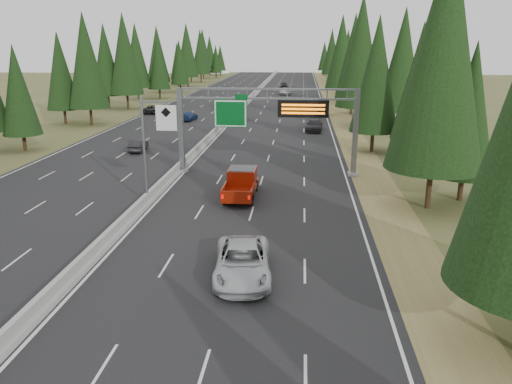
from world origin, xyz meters
TOP-DOWN VIEW (x-y plane):
  - road at (0.00, 80.00)m, footprint 32.00×260.00m
  - shoulder_right at (17.80, 80.00)m, footprint 3.60×260.00m
  - shoulder_left at (-17.80, 80.00)m, footprint 3.60×260.00m
  - median_barrier at (0.00, 80.00)m, footprint 0.70×260.00m
  - sign_gantry at (8.92, 34.88)m, footprint 16.75×0.98m
  - hov_sign_pole at (0.58, 24.97)m, footprint 2.80×0.50m
  - tree_row_right at (21.70, 68.06)m, footprint 11.85×239.20m
  - tree_row_left at (-22.20, 61.39)m, footprint 12.12×239.28m
  - silver_minivan at (8.55, 13.48)m, footprint 3.40×6.34m
  - red_pickup at (6.79, 27.90)m, footprint 2.28×6.39m
  - car_ahead_green at (1.50, 69.26)m, footprint 2.09×4.83m
  - car_ahead_dkred at (14.50, 76.54)m, footprint 1.73×4.40m
  - car_ahead_dkgrey at (13.15, 59.28)m, footprint 2.64×5.52m
  - car_ahead_white at (7.37, 111.10)m, footprint 2.70×5.75m
  - car_ahead_far at (6.38, 130.52)m, footprint 2.32×4.85m
  - car_onc_near at (-6.74, 43.73)m, footprint 1.67×4.11m
  - car_onc_blue at (-6.36, 67.54)m, footprint 2.37×4.85m
  - car_onc_white at (-4.36, 86.01)m, footprint 2.36×4.96m
  - car_onc_far at (-14.50, 75.36)m, footprint 2.68×5.21m

SIDE VIEW (x-z plane):
  - shoulder_right at x=17.80m, z-range 0.00..0.06m
  - shoulder_left at x=-17.80m, z-range 0.00..0.06m
  - road at x=0.00m, z-range 0.00..0.08m
  - median_barrier at x=0.00m, z-range -0.01..0.84m
  - car_onc_near at x=-6.74m, z-range 0.08..1.41m
  - car_onc_blue at x=-6.36m, z-range 0.08..1.44m
  - car_onc_far at x=-14.50m, z-range 0.08..1.49m
  - car_ahead_dkred at x=14.50m, z-range 0.08..1.51m
  - car_ahead_dkgrey at x=13.15m, z-range 0.08..1.63m
  - car_ahead_white at x=7.37m, z-range 0.08..1.67m
  - car_ahead_far at x=6.38m, z-range 0.08..1.68m
  - car_ahead_green at x=1.50m, z-range 0.08..1.70m
  - car_onc_white at x=-4.36m, z-range 0.08..1.72m
  - silver_minivan at x=8.55m, z-range 0.08..1.77m
  - red_pickup at x=6.79m, z-range 0.19..2.28m
  - hov_sign_pole at x=0.58m, z-range 0.72..8.72m
  - sign_gantry at x=8.92m, z-range 1.37..9.17m
  - tree_row_right at x=21.70m, z-range -0.46..18.47m
  - tree_row_left at x=-22.20m, z-range -0.18..18.70m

